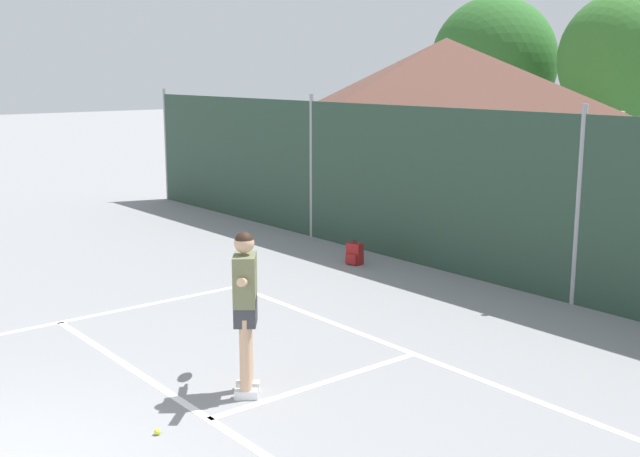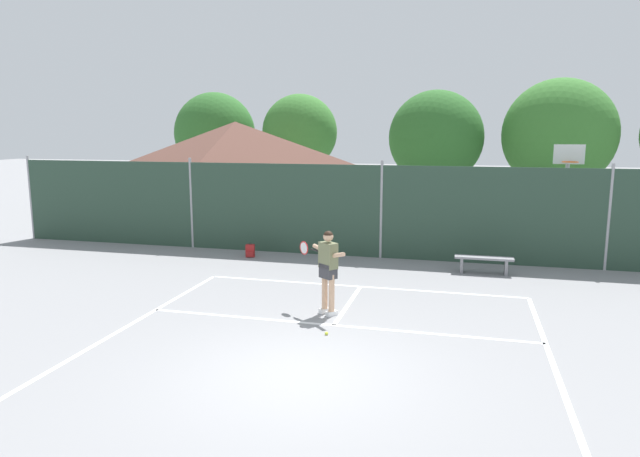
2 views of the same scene
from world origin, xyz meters
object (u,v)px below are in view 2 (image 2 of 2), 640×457
at_px(basketball_hoop, 567,185).
at_px(courtside_bench, 484,261).
at_px(tennis_ball, 326,333).
at_px(tennis_player, 328,265).
at_px(backpack_red, 250,251).

relative_size(basketball_hoop, courtside_bench, 2.22).
relative_size(tennis_ball, courtside_bench, 0.04).
bearing_deg(tennis_player, basketball_hoop, 51.30).
xyz_separation_m(tennis_ball, courtside_bench, (3.12, 5.81, 0.33)).
xyz_separation_m(basketball_hoop, courtside_bench, (-2.46, -2.76, -1.95)).
height_order(basketball_hoop, tennis_ball, basketball_hoop).
height_order(basketball_hoop, backpack_red, basketball_hoop).
relative_size(basketball_hoop, backpack_red, 7.67).
bearing_deg(backpack_red, courtside_bench, -2.79).
bearing_deg(courtside_bench, tennis_ball, -118.24).
relative_size(basketball_hoop, tennis_player, 1.91).
bearing_deg(tennis_player, courtside_bench, 53.23).
bearing_deg(backpack_red, tennis_ball, -56.93).
relative_size(basketball_hoop, tennis_ball, 53.79).
xyz_separation_m(tennis_player, courtside_bench, (3.40, 4.55, -0.75)).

